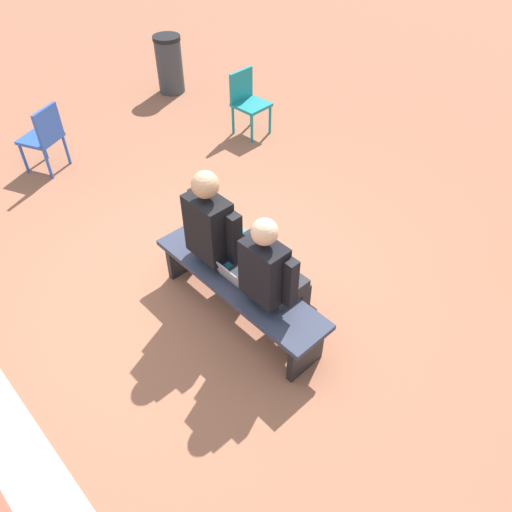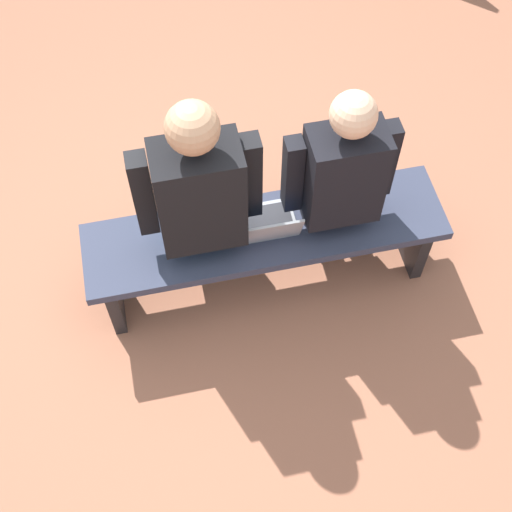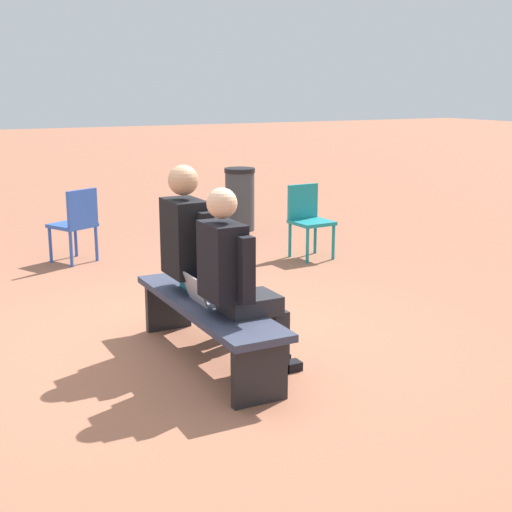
{
  "view_description": "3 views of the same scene",
  "coord_description": "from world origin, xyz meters",
  "px_view_note": "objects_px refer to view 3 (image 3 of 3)",
  "views": [
    {
      "loc": [
        -2.63,
        1.84,
        3.48
      ],
      "look_at": [
        -0.41,
        -0.26,
        0.66
      ],
      "focal_mm": 35.0,
      "sensor_mm": 36.0,
      "label": 1
    },
    {
      "loc": [
        0.11,
        1.84,
        3.34
      ],
      "look_at": [
        -0.21,
        0.33,
        0.91
      ],
      "focal_mm": 50.0,
      "sensor_mm": 36.0,
      "label": 2
    },
    {
      "loc": [
        -4.82,
        1.84,
        1.95
      ],
      "look_at": [
        -0.67,
        -0.33,
        0.83
      ],
      "focal_mm": 50.0,
      "sensor_mm": 36.0,
      "label": 3
    }
  ],
  "objects_px": {
    "bench": "(208,314)",
    "plastic_chair_near_bench_left": "(77,221)",
    "litter_bin": "(240,199)",
    "person_student": "(237,277)",
    "laptop": "(205,295)",
    "person_adult": "(199,252)",
    "plastic_chair_near_bench_right": "(308,216)"
  },
  "relations": [
    {
      "from": "person_student",
      "to": "plastic_chair_near_bench_left",
      "type": "height_order",
      "value": "person_student"
    },
    {
      "from": "person_adult",
      "to": "litter_bin",
      "type": "distance_m",
      "value": 4.54
    },
    {
      "from": "person_adult",
      "to": "plastic_chair_near_bench_right",
      "type": "xyz_separation_m",
      "value": [
        2.14,
        -2.28,
        -0.26
      ]
    },
    {
      "from": "person_adult",
      "to": "litter_bin",
      "type": "relative_size",
      "value": 1.62
    },
    {
      "from": "bench",
      "to": "plastic_chair_near_bench_right",
      "type": "xyz_separation_m",
      "value": [
        2.45,
        -2.35,
        0.13
      ]
    },
    {
      "from": "plastic_chair_near_bench_left",
      "to": "litter_bin",
      "type": "bearing_deg",
      "value": -71.37
    },
    {
      "from": "plastic_chair_near_bench_left",
      "to": "laptop",
      "type": "bearing_deg",
      "value": -178.57
    },
    {
      "from": "plastic_chair_near_bench_left",
      "to": "plastic_chair_near_bench_right",
      "type": "relative_size",
      "value": 1.0
    },
    {
      "from": "person_adult",
      "to": "laptop",
      "type": "bearing_deg",
      "value": 164.77
    },
    {
      "from": "litter_bin",
      "to": "bench",
      "type": "bearing_deg",
      "value": 150.96
    },
    {
      "from": "litter_bin",
      "to": "plastic_chair_near_bench_right",
      "type": "bearing_deg",
      "value": 179.96
    },
    {
      "from": "laptop",
      "to": "plastic_chair_near_bench_right",
      "type": "xyz_separation_m",
      "value": [
        2.44,
        -2.36,
        -0.02
      ]
    },
    {
      "from": "person_student",
      "to": "laptop",
      "type": "bearing_deg",
      "value": 12.38
    },
    {
      "from": "bench",
      "to": "plastic_chair_near_bench_right",
      "type": "relative_size",
      "value": 2.14
    },
    {
      "from": "bench",
      "to": "litter_bin",
      "type": "relative_size",
      "value": 2.09
    },
    {
      "from": "person_student",
      "to": "laptop",
      "type": "height_order",
      "value": "person_student"
    },
    {
      "from": "person_adult",
      "to": "plastic_chair_near_bench_left",
      "type": "xyz_separation_m",
      "value": [
        3.1,
        0.17,
        -0.26
      ]
    },
    {
      "from": "bench",
      "to": "person_adult",
      "type": "height_order",
      "value": "person_adult"
    },
    {
      "from": "person_adult",
      "to": "litter_bin",
      "type": "bearing_deg",
      "value": -30.15
    },
    {
      "from": "laptop",
      "to": "plastic_chair_near_bench_left",
      "type": "height_order",
      "value": "plastic_chair_near_bench_left"
    },
    {
      "from": "plastic_chair_near_bench_left",
      "to": "litter_bin",
      "type": "height_order",
      "value": "litter_bin"
    },
    {
      "from": "plastic_chair_near_bench_left",
      "to": "person_student",
      "type": "bearing_deg",
      "value": -177.52
    },
    {
      "from": "person_student",
      "to": "plastic_chair_near_bench_right",
      "type": "height_order",
      "value": "person_student"
    },
    {
      "from": "bench",
      "to": "plastic_chair_near_bench_left",
      "type": "xyz_separation_m",
      "value": [
        3.4,
        0.1,
        0.13
      ]
    },
    {
      "from": "laptop",
      "to": "plastic_chair_near_bench_left",
      "type": "distance_m",
      "value": 3.4
    },
    {
      "from": "bench",
      "to": "laptop",
      "type": "xyz_separation_m",
      "value": [
        0.0,
        0.01,
        0.15
      ]
    },
    {
      "from": "bench",
      "to": "person_student",
      "type": "relative_size",
      "value": 1.37
    },
    {
      "from": "person_student",
      "to": "plastic_chair_near_bench_left",
      "type": "bearing_deg",
      "value": 2.48
    },
    {
      "from": "person_student",
      "to": "plastic_chair_near_bench_right",
      "type": "distance_m",
      "value": 3.61
    },
    {
      "from": "litter_bin",
      "to": "person_student",
      "type": "bearing_deg",
      "value": 153.5
    },
    {
      "from": "person_student",
      "to": "plastic_chair_near_bench_right",
      "type": "xyz_separation_m",
      "value": [
        2.79,
        -2.28,
        -0.22
      ]
    },
    {
      "from": "plastic_chair_near_bench_right",
      "to": "person_adult",
      "type": "bearing_deg",
      "value": 133.19
    }
  ]
}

